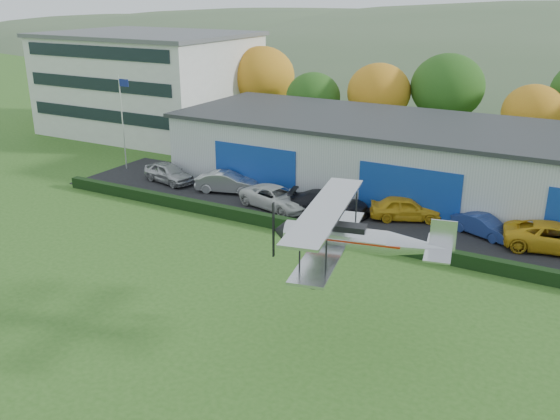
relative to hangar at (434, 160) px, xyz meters
The scene contains 16 objects.
ground 28.55m from the hangar, 100.13° to the right, with size 300.00×300.00×0.00m, color #315D1D.
apron 7.72m from the hangar, 105.99° to the right, with size 48.00×9.00×0.05m, color black.
hedge 12.16m from the hangar, 99.64° to the right, with size 46.00×0.60×0.80m, color black.
hangar is the anchor object (origin of this frame).
office_block 33.84m from the hangar, 167.99° to the left, with size 20.60×15.60×10.40m.
flagpole 25.68m from the hangar, 166.49° to the right, with size 1.05×0.10×8.00m.
tree_belt 13.63m from the hangar, 108.16° to the left, with size 75.70×13.22×10.12m.
distant_hills 113.51m from the hangar, 94.79° to the left, with size 430.00×196.00×56.00m.
car_0 20.63m from the hangar, 158.83° to the right, with size 1.87×4.64×1.58m, color silver.
car_1 15.60m from the hangar, 152.29° to the right, with size 1.66×4.76×1.57m, color silver.
car_2 12.32m from the hangar, 135.54° to the right, with size 2.52×5.46×1.52m, color silver.
car_3 9.43m from the hangar, 122.09° to the right, with size 2.23×5.49×1.59m, color black.
car_4 6.57m from the hangar, 90.01° to the right, with size 1.89×4.70×1.60m, color gold.
car_5 8.66m from the hangar, 52.56° to the right, with size 1.41×4.03×1.33m, color navy.
car_6 11.83m from the hangar, 36.79° to the right, with size 2.74×5.93×1.65m, color gold.
biplane 22.43m from the hangar, 83.36° to the right, with size 7.64×8.71×3.24m.
Camera 1 is at (16.32, -15.94, 14.61)m, focal length 39.18 mm.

